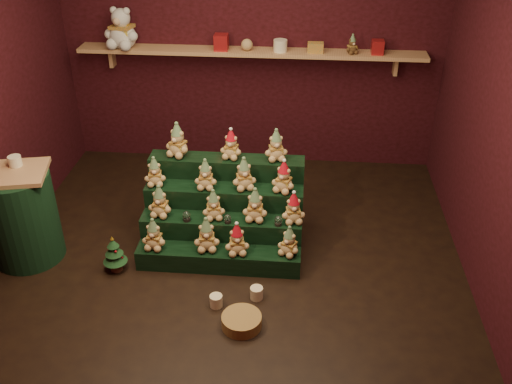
# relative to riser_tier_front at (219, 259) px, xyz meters

# --- Properties ---
(ground) EXTENTS (4.00, 4.00, 0.00)m
(ground) POSITION_rel_riser_tier_front_xyz_m (0.10, 0.05, -0.09)
(ground) COLOR black
(ground) RESTS_ON ground
(back_wall) EXTENTS (4.00, 0.10, 2.80)m
(back_wall) POSITION_rel_riser_tier_front_xyz_m (0.10, 2.10, 1.31)
(back_wall) COLOR black
(back_wall) RESTS_ON ground
(front_wall) EXTENTS (4.00, 0.10, 2.80)m
(front_wall) POSITION_rel_riser_tier_front_xyz_m (0.10, -2.00, 1.31)
(front_wall) COLOR black
(front_wall) RESTS_ON ground
(right_wall) EXTENTS (0.10, 4.00, 2.80)m
(right_wall) POSITION_rel_riser_tier_front_xyz_m (2.15, 0.05, 1.31)
(right_wall) COLOR black
(right_wall) RESTS_ON ground
(back_shelf) EXTENTS (3.60, 0.26, 0.24)m
(back_shelf) POSITION_rel_riser_tier_front_xyz_m (0.10, 1.92, 1.20)
(back_shelf) COLOR tan
(back_shelf) RESTS_ON ground
(riser_tier_front) EXTENTS (1.40, 0.22, 0.18)m
(riser_tier_front) POSITION_rel_riser_tier_front_xyz_m (0.00, 0.00, 0.00)
(riser_tier_front) COLOR black
(riser_tier_front) RESTS_ON ground
(riser_tier_midfront) EXTENTS (1.40, 0.22, 0.36)m
(riser_tier_midfront) POSITION_rel_riser_tier_front_xyz_m (0.00, 0.22, 0.09)
(riser_tier_midfront) COLOR black
(riser_tier_midfront) RESTS_ON ground
(riser_tier_midback) EXTENTS (1.40, 0.22, 0.54)m
(riser_tier_midback) POSITION_rel_riser_tier_front_xyz_m (0.00, 0.44, 0.18)
(riser_tier_midback) COLOR black
(riser_tier_midback) RESTS_ON ground
(riser_tier_back) EXTENTS (1.40, 0.22, 0.72)m
(riser_tier_back) POSITION_rel_riser_tier_front_xyz_m (0.00, 0.66, 0.27)
(riser_tier_back) COLOR black
(riser_tier_back) RESTS_ON ground
(teddy_0) EXTENTS (0.22, 0.20, 0.28)m
(teddy_0) POSITION_rel_riser_tier_front_xyz_m (-0.54, -0.01, 0.23)
(teddy_0) COLOR tan
(teddy_0) RESTS_ON riser_tier_front
(teddy_1) EXTENTS (0.24, 0.22, 0.30)m
(teddy_1) POSITION_rel_riser_tier_front_xyz_m (-0.10, 0.02, 0.24)
(teddy_1) COLOR tan
(teddy_1) RESTS_ON riser_tier_front
(teddy_2) EXTENTS (0.23, 0.22, 0.28)m
(teddy_2) POSITION_rel_riser_tier_front_xyz_m (0.16, -0.02, 0.23)
(teddy_2) COLOR tan
(teddy_2) RESTS_ON riser_tier_front
(teddy_3) EXTENTS (0.25, 0.24, 0.27)m
(teddy_3) POSITION_rel_riser_tier_front_xyz_m (0.60, 0.00, 0.22)
(teddy_3) COLOR tan
(teddy_3) RESTS_ON riser_tier_front
(teddy_4) EXTENTS (0.23, 0.21, 0.29)m
(teddy_4) POSITION_rel_riser_tier_front_xyz_m (-0.53, 0.23, 0.41)
(teddy_4) COLOR tan
(teddy_4) RESTS_ON riser_tier_midfront
(teddy_5) EXTENTS (0.23, 0.21, 0.27)m
(teddy_5) POSITION_rel_riser_tier_front_xyz_m (-0.06, 0.22, 0.41)
(teddy_5) COLOR tan
(teddy_5) RESTS_ON riser_tier_midfront
(teddy_6) EXTENTS (0.22, 0.20, 0.30)m
(teddy_6) POSITION_rel_riser_tier_front_xyz_m (0.29, 0.23, 0.42)
(teddy_6) COLOR tan
(teddy_6) RESTS_ON riser_tier_midfront
(teddy_7) EXTENTS (0.23, 0.21, 0.28)m
(teddy_7) POSITION_rel_riser_tier_front_xyz_m (0.62, 0.22, 0.41)
(teddy_7) COLOR tan
(teddy_7) RESTS_ON riser_tier_midfront
(teddy_8) EXTENTS (0.21, 0.20, 0.26)m
(teddy_8) POSITION_rel_riser_tier_front_xyz_m (-0.61, 0.44, 0.58)
(teddy_8) COLOR tan
(teddy_8) RESTS_ON riser_tier_midback
(teddy_9) EXTENTS (0.19, 0.18, 0.27)m
(teddy_9) POSITION_rel_riser_tier_front_xyz_m (-0.15, 0.42, 0.59)
(teddy_9) COLOR tan
(teddy_9) RESTS_ON riser_tier_midback
(teddy_10) EXTENTS (0.26, 0.24, 0.29)m
(teddy_10) POSITION_rel_riser_tier_front_xyz_m (0.18, 0.45, 0.60)
(teddy_10) COLOR tan
(teddy_10) RESTS_ON riser_tier_midback
(teddy_11) EXTENTS (0.26, 0.25, 0.29)m
(teddy_11) POSITION_rel_riser_tier_front_xyz_m (0.53, 0.43, 0.59)
(teddy_11) COLOR tan
(teddy_11) RESTS_ON riser_tier_midback
(teddy_12) EXTENTS (0.28, 0.27, 0.31)m
(teddy_12) POSITION_rel_riser_tier_front_xyz_m (-0.44, 0.67, 0.79)
(teddy_12) COLOR tan
(teddy_12) RESTS_ON riser_tier_back
(teddy_13) EXTENTS (0.22, 0.21, 0.27)m
(teddy_13) POSITION_rel_riser_tier_front_xyz_m (0.04, 0.67, 0.76)
(teddy_13) COLOR tan
(teddy_13) RESTS_ON riser_tier_back
(teddy_14) EXTENTS (0.24, 0.22, 0.28)m
(teddy_14) POSITION_rel_riser_tier_front_xyz_m (0.44, 0.67, 0.77)
(teddy_14) COLOR tan
(teddy_14) RESTS_ON riser_tier_back
(snow_globe_a) EXTENTS (0.07, 0.07, 0.09)m
(snow_globe_a) POSITION_rel_riser_tier_front_xyz_m (-0.29, 0.16, 0.32)
(snow_globe_a) COLOR black
(snow_globe_a) RESTS_ON riser_tier_midfront
(snow_globe_b) EXTENTS (0.06, 0.06, 0.08)m
(snow_globe_b) POSITION_rel_riser_tier_front_xyz_m (0.07, 0.16, 0.31)
(snow_globe_b) COLOR black
(snow_globe_b) RESTS_ON riser_tier_midfront
(snow_globe_c) EXTENTS (0.06, 0.06, 0.09)m
(snow_globe_c) POSITION_rel_riser_tier_front_xyz_m (0.50, 0.16, 0.31)
(snow_globe_c) COLOR black
(snow_globe_c) RESTS_ON riser_tier_midfront
(side_table) EXTENTS (0.64, 0.59, 0.85)m
(side_table) POSITION_rel_riser_tier_front_xyz_m (-1.68, 0.02, 0.33)
(side_table) COLOR tan
(side_table) RESTS_ON ground
(table_ornament) EXTENTS (0.11, 0.11, 0.09)m
(table_ornament) POSITION_rel_riser_tier_front_xyz_m (-1.68, 0.12, 0.80)
(table_ornament) COLOR beige
(table_ornament) RESTS_ON side_table
(mini_christmas_tree) EXTENTS (0.21, 0.21, 0.35)m
(mini_christmas_tree) POSITION_rel_riser_tier_front_xyz_m (-0.87, -0.11, 0.08)
(mini_christmas_tree) COLOR #472619
(mini_christmas_tree) RESTS_ON ground
(mug_left) EXTENTS (0.10, 0.10, 0.10)m
(mug_left) POSITION_rel_riser_tier_front_xyz_m (0.05, -0.48, -0.04)
(mug_left) COLOR beige
(mug_left) RESTS_ON ground
(mug_right) EXTENTS (0.10, 0.10, 0.10)m
(mug_right) POSITION_rel_riser_tier_front_xyz_m (0.36, -0.36, -0.04)
(mug_right) COLOR beige
(mug_right) RESTS_ON ground
(wicker_basket) EXTENTS (0.34, 0.34, 0.10)m
(wicker_basket) POSITION_rel_riser_tier_front_xyz_m (0.27, -0.69, -0.04)
(wicker_basket) COLOR olive
(wicker_basket) RESTS_ON ground
(white_bear) EXTENTS (0.44, 0.41, 0.52)m
(white_bear) POSITION_rel_riser_tier_front_xyz_m (-1.22, 1.89, 1.49)
(white_bear) COLOR silver
(white_bear) RESTS_ON back_shelf
(brown_bear) EXTENTS (0.18, 0.17, 0.19)m
(brown_bear) POSITION_rel_riser_tier_front_xyz_m (1.13, 1.89, 1.33)
(brown_bear) COLOR #52331B
(brown_bear) RESTS_ON back_shelf
(gift_tin_red_a) EXTENTS (0.14, 0.14, 0.16)m
(gift_tin_red_a) POSITION_rel_riser_tier_front_xyz_m (-0.20, 1.90, 1.31)
(gift_tin_red_a) COLOR maroon
(gift_tin_red_a) RESTS_ON back_shelf
(gift_tin_cream) EXTENTS (0.14, 0.14, 0.12)m
(gift_tin_cream) POSITION_rel_riser_tier_front_xyz_m (0.41, 1.90, 1.29)
(gift_tin_cream) COLOR beige
(gift_tin_cream) RESTS_ON back_shelf
(gift_tin_red_b) EXTENTS (0.12, 0.12, 0.14)m
(gift_tin_red_b) POSITION_rel_riser_tier_front_xyz_m (1.38, 1.90, 1.30)
(gift_tin_red_b) COLOR maroon
(gift_tin_red_b) RESTS_ON back_shelf
(shelf_plush_ball) EXTENTS (0.12, 0.12, 0.12)m
(shelf_plush_ball) POSITION_rel_riser_tier_front_xyz_m (0.07, 1.90, 1.29)
(shelf_plush_ball) COLOR tan
(shelf_plush_ball) RESTS_ON back_shelf
(scarf_gift_box) EXTENTS (0.16, 0.10, 0.10)m
(scarf_gift_box) POSITION_rel_riser_tier_front_xyz_m (0.76, 1.90, 1.28)
(scarf_gift_box) COLOR orange
(scarf_gift_box) RESTS_ON back_shelf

